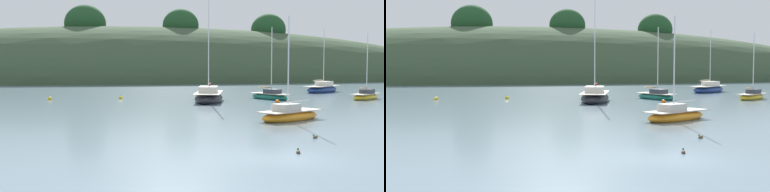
% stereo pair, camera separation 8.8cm
% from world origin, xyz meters
% --- Properties ---
extents(ground_plane, '(400.00, 400.00, 0.00)m').
position_xyz_m(ground_plane, '(0.00, 0.00, 0.00)').
color(ground_plane, slate).
extents(far_shoreline_hill, '(150.00, 36.00, 26.94)m').
position_xyz_m(far_shoreline_hill, '(-0.02, 84.93, 0.14)').
color(far_shoreline_hill, '#384C33').
rests_on(far_shoreline_hill, ground).
extents(sailboat_orange_cutter, '(3.66, 5.49, 7.75)m').
position_xyz_m(sailboat_orange_cutter, '(10.40, 31.03, 0.35)').
color(sailboat_orange_cutter, '#196B56').
rests_on(sailboat_orange_cutter, ground).
extents(sailboat_blue_center, '(4.84, 8.32, 10.87)m').
position_xyz_m(sailboat_blue_center, '(3.32, 28.86, 0.47)').
color(sailboat_blue_center, '#232328').
rests_on(sailboat_blue_center, ground).
extents(sailboat_cream_ketch, '(5.59, 4.28, 7.17)m').
position_xyz_m(sailboat_cream_ketch, '(5.33, 12.47, 0.34)').
color(sailboat_cream_ketch, orange).
rests_on(sailboat_cream_ketch, ground).
extents(sailboat_black_sloop, '(6.95, 6.31, 8.46)m').
position_xyz_m(sailboat_black_sloop, '(21.34, 41.72, 0.42)').
color(sailboat_black_sloop, navy).
rests_on(sailboat_black_sloop, ground).
extents(sailboat_grey_yawl, '(4.94, 4.40, 7.14)m').
position_xyz_m(sailboat_grey_yawl, '(20.36, 29.17, 0.33)').
color(sailboat_grey_yawl, gold).
rests_on(sailboat_grey_yawl, ground).
extents(mooring_buoy_channel, '(0.44, 0.44, 0.54)m').
position_xyz_m(mooring_buoy_channel, '(-12.39, 34.16, 0.12)').
color(mooring_buoy_channel, yellow).
rests_on(mooring_buoy_channel, ground).
extents(mooring_buoy_outer, '(0.44, 0.44, 0.54)m').
position_xyz_m(mooring_buoy_outer, '(-5.11, 34.06, 0.12)').
color(mooring_buoy_outer, yellow).
rests_on(mooring_buoy_outer, ground).
extents(mooring_buoy_inner, '(0.44, 0.44, 0.54)m').
position_xyz_m(mooring_buoy_inner, '(9.47, 26.14, 0.12)').
color(mooring_buoy_inner, orange).
rests_on(mooring_buoy_inner, ground).
extents(duck_trailing, '(0.28, 0.42, 0.24)m').
position_xyz_m(duck_trailing, '(1.08, 0.76, 0.05)').
color(duck_trailing, '#473828').
rests_on(duck_trailing, ground).
extents(duck_lead, '(0.40, 0.33, 0.24)m').
position_xyz_m(duck_lead, '(3.62, 4.66, 0.05)').
color(duck_lead, brown).
rests_on(duck_lead, ground).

